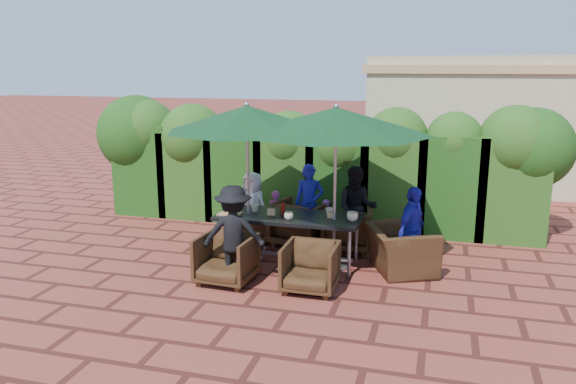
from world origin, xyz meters
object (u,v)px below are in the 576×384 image
(umbrella_left, at_px, (247,119))
(chair_end_right, at_px, (401,242))
(chair_near_left, at_px, (226,256))
(chair_far_mid, at_px, (300,221))
(chair_far_right, at_px, (347,226))
(umbrella_right, at_px, (336,121))
(chair_far_left, at_px, (251,221))
(chair_near_right, at_px, (310,265))
(dining_table, at_px, (289,220))

(umbrella_left, bearing_deg, chair_end_right, 3.41)
(umbrella_left, xyz_separation_m, chair_near_left, (0.01, -0.98, -1.83))
(chair_far_mid, bearing_deg, chair_far_right, -169.42)
(umbrella_right, xyz_separation_m, chair_far_left, (-1.65, 0.95, -1.87))
(chair_near_left, relative_size, chair_near_right, 1.05)
(chair_near_right, bearing_deg, dining_table, 119.73)
(umbrella_left, height_order, umbrella_right, same)
(chair_end_right, bearing_deg, dining_table, 68.76)
(chair_far_mid, relative_size, chair_near_left, 1.09)
(chair_far_right, relative_size, chair_near_right, 1.10)
(umbrella_right, bearing_deg, chair_near_right, -98.10)
(umbrella_right, distance_m, chair_end_right, 2.02)
(umbrella_left, bearing_deg, chair_far_left, 107.61)
(chair_far_left, bearing_deg, chair_far_mid, 169.41)
(chair_far_left, relative_size, chair_far_mid, 0.83)
(chair_near_left, distance_m, chair_end_right, 2.57)
(chair_far_left, xyz_separation_m, chair_end_right, (2.63, -0.81, 0.10))
(dining_table, height_order, umbrella_left, umbrella_left)
(chair_far_left, bearing_deg, chair_end_right, 153.02)
(chair_near_right, bearing_deg, chair_end_right, 44.33)
(dining_table, distance_m, chair_end_right, 1.71)
(umbrella_right, relative_size, chair_far_mid, 3.32)
(chair_far_mid, relative_size, chair_end_right, 0.82)
(dining_table, distance_m, umbrella_right, 1.70)
(chair_far_left, distance_m, chair_near_right, 2.43)
(umbrella_right, bearing_deg, chair_far_right, 86.67)
(umbrella_left, distance_m, chair_far_right, 2.46)
(chair_far_right, xyz_separation_m, chair_near_right, (-0.19, -1.85, -0.04))
(chair_far_left, height_order, chair_near_right, chair_near_right)
(dining_table, xyz_separation_m, chair_end_right, (1.70, 0.07, -0.23))
(dining_table, bearing_deg, umbrella_left, -174.05)
(dining_table, distance_m, chair_far_left, 1.33)
(chair_near_right, bearing_deg, chair_far_right, 84.16)
(umbrella_right, xyz_separation_m, chair_end_right, (0.98, 0.13, -1.77))
(chair_far_right, distance_m, chair_near_left, 2.34)
(umbrella_right, distance_m, chair_far_left, 2.66)
(dining_table, relative_size, chair_far_left, 3.17)
(chair_far_right, bearing_deg, chair_far_mid, -7.52)
(umbrella_right, relative_size, chair_far_right, 3.45)
(umbrella_right, height_order, chair_far_right, umbrella_right)
(chair_end_right, bearing_deg, chair_near_left, 92.01)
(umbrella_left, distance_m, chair_far_left, 2.12)
(chair_near_left, relative_size, chair_end_right, 0.75)
(chair_near_right, bearing_deg, chair_far_mid, 108.29)
(dining_table, relative_size, chair_far_right, 2.74)
(umbrella_left, bearing_deg, chair_near_right, -38.19)
(umbrella_right, relative_size, chair_near_left, 3.63)
(dining_table, distance_m, umbrella_left, 1.66)
(chair_far_right, bearing_deg, chair_near_left, 48.61)
(dining_table, xyz_separation_m, chair_far_left, (-0.93, 0.89, -0.33))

